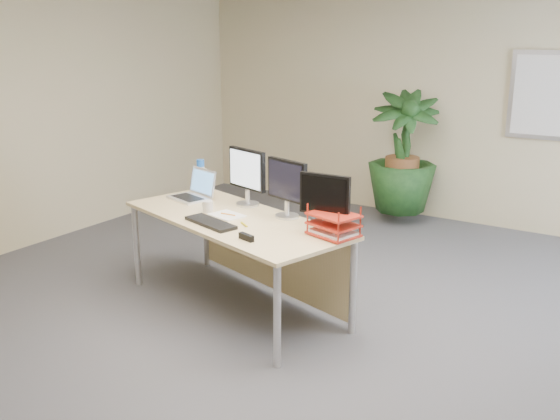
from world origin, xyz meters
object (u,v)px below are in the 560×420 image
Objects in this scene: floor_plant at (402,161)px; laptop at (194,192)px; monitor_left at (247,173)px; monitor_right at (287,185)px; desk at (246,234)px.

laptop is (-0.89, -2.69, 0.09)m from floor_plant.
floor_plant is at bearing 71.77° from laptop.
monitor_left is 0.58m from laptop.
monitor_left is (-0.35, -2.63, 0.30)m from floor_plant.
floor_plant reaches higher than monitor_right.
desk is 2.89m from floor_plant.
floor_plant is (0.19, 2.88, 0.14)m from desk.
monitor_left is 1.04× the size of monitor_right.
floor_plant is 3.07× the size of monitor_left.
desk is 4.45× the size of monitor_left.
laptop is (-0.54, -0.06, -0.22)m from monitor_left.
monitor_right is (0.12, -2.75, 0.29)m from floor_plant.
floor_plant reaches higher than desk.
desk is 0.53m from monitor_left.
laptop is at bearing -173.35° from monitor_left.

